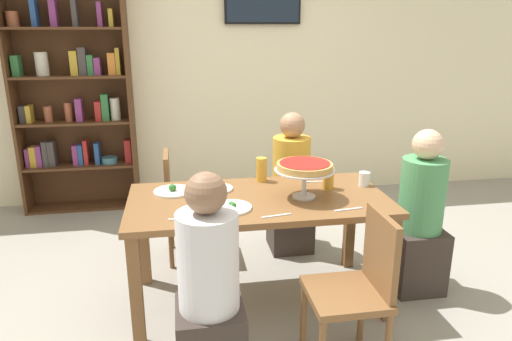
{
  "coord_description": "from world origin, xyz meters",
  "views": [
    {
      "loc": [
        -0.48,
        -2.76,
        1.78
      ],
      "look_at": [
        0.0,
        0.1,
        0.89
      ],
      "focal_mm": 32.81,
      "sensor_mm": 36.0,
      "label": 1
    }
  ],
  "objects_px": {
    "beer_glass_amber_short": "(328,178)",
    "cutlery_knife_far": "(184,219)",
    "cutlery_fork_far": "(277,216)",
    "salad_plate_far_diner": "(231,207)",
    "diner_head_east": "(419,223)",
    "cutlery_fork_near": "(348,209)",
    "dining_table": "(259,211)",
    "salad_plate_near_diner": "(216,187)",
    "beer_glass_amber_tall": "(261,169)",
    "television": "(263,1)",
    "diner_far_right": "(291,192)",
    "bookshelf": "(74,99)",
    "deep_dish_pizza_stand": "(305,168)",
    "cutlery_knife_near": "(318,182)",
    "salad_plate_spare": "(173,191)",
    "chair_near_right": "(359,284)",
    "water_glass_clear_near": "(364,179)",
    "chair_far_left": "(183,200)",
    "diner_near_left": "(209,299)"
  },
  "relations": [
    {
      "from": "bookshelf",
      "to": "deep_dish_pizza_stand",
      "type": "relative_size",
      "value": 5.79
    },
    {
      "from": "salad_plate_spare",
      "to": "beer_glass_amber_short",
      "type": "distance_m",
      "value": 1.04
    },
    {
      "from": "dining_table",
      "to": "water_glass_clear_near",
      "type": "bearing_deg",
      "value": 8.53
    },
    {
      "from": "cutlery_fork_far",
      "to": "salad_plate_far_diner",
      "type": "bearing_deg",
      "value": 138.83
    },
    {
      "from": "cutlery_knife_far",
      "to": "beer_glass_amber_tall",
      "type": "bearing_deg",
      "value": 53.95
    },
    {
      "from": "television",
      "to": "beer_glass_amber_short",
      "type": "relative_size",
      "value": 5.25
    },
    {
      "from": "diner_head_east",
      "to": "salad_plate_far_diner",
      "type": "xyz_separation_m",
      "value": [
        -1.31,
        -0.14,
        0.26
      ]
    },
    {
      "from": "television",
      "to": "beer_glass_amber_short",
      "type": "height_order",
      "value": "television"
    },
    {
      "from": "salad_plate_spare",
      "to": "beer_glass_amber_short",
      "type": "relative_size",
      "value": 1.74
    },
    {
      "from": "bookshelf",
      "to": "chair_far_left",
      "type": "height_order",
      "value": "bookshelf"
    },
    {
      "from": "diner_head_east",
      "to": "water_glass_clear_near",
      "type": "bearing_deg",
      "value": -21.23
    },
    {
      "from": "chair_far_left",
      "to": "salad_plate_spare",
      "type": "height_order",
      "value": "chair_far_left"
    },
    {
      "from": "beer_glass_amber_short",
      "to": "beer_glass_amber_tall",
      "type": "bearing_deg",
      "value": 150.49
    },
    {
      "from": "cutlery_fork_near",
      "to": "cutlery_knife_near",
      "type": "bearing_deg",
      "value": 85.18
    },
    {
      "from": "cutlery_knife_far",
      "to": "chair_far_left",
      "type": "bearing_deg",
      "value": 96.23
    },
    {
      "from": "dining_table",
      "to": "cutlery_fork_near",
      "type": "bearing_deg",
      "value": -31.02
    },
    {
      "from": "chair_far_left",
      "to": "cutlery_fork_near",
      "type": "height_order",
      "value": "chair_far_left"
    },
    {
      "from": "diner_near_left",
      "to": "beer_glass_amber_tall",
      "type": "relative_size",
      "value": 6.8
    },
    {
      "from": "salad_plate_far_diner",
      "to": "cutlery_knife_far",
      "type": "xyz_separation_m",
      "value": [
        -0.28,
        -0.12,
        -0.01
      ]
    },
    {
      "from": "beer_glass_amber_short",
      "to": "cutlery_knife_near",
      "type": "height_order",
      "value": "beer_glass_amber_short"
    },
    {
      "from": "diner_head_east",
      "to": "cutlery_fork_near",
      "type": "bearing_deg",
      "value": 23.24
    },
    {
      "from": "bookshelf",
      "to": "chair_near_right",
      "type": "relative_size",
      "value": 2.54
    },
    {
      "from": "salad_plate_near_diner",
      "to": "salad_plate_spare",
      "type": "xyz_separation_m",
      "value": [
        -0.28,
        -0.0,
        -0.01
      ]
    },
    {
      "from": "dining_table",
      "to": "cutlery_knife_far",
      "type": "xyz_separation_m",
      "value": [
        -0.48,
        -0.28,
        0.1
      ]
    },
    {
      "from": "chair_near_right",
      "to": "beer_glass_amber_short",
      "type": "relative_size",
      "value": 5.93
    },
    {
      "from": "salad_plate_far_diner",
      "to": "diner_far_right",
      "type": "bearing_deg",
      "value": 56.6
    },
    {
      "from": "dining_table",
      "to": "cutlery_fork_near",
      "type": "xyz_separation_m",
      "value": [
        0.49,
        -0.3,
        0.1
      ]
    },
    {
      "from": "chair_far_left",
      "to": "salad_plate_near_diner",
      "type": "xyz_separation_m",
      "value": [
        0.22,
        -0.52,
        0.27
      ]
    },
    {
      "from": "cutlery_knife_near",
      "to": "diner_head_east",
      "type": "bearing_deg",
      "value": 160.63
    },
    {
      "from": "salad_plate_near_diner",
      "to": "beer_glass_amber_tall",
      "type": "xyz_separation_m",
      "value": [
        0.33,
        0.14,
        0.06
      ]
    },
    {
      "from": "dining_table",
      "to": "cutlery_fork_far",
      "type": "distance_m",
      "value": 0.34
    },
    {
      "from": "chair_far_left",
      "to": "deep_dish_pizza_stand",
      "type": "bearing_deg",
      "value": 45.13
    },
    {
      "from": "bookshelf",
      "to": "salad_plate_spare",
      "type": "distance_m",
      "value": 2.08
    },
    {
      "from": "cutlery_fork_far",
      "to": "deep_dish_pizza_stand",
      "type": "bearing_deg",
      "value": 39.95
    },
    {
      "from": "dining_table",
      "to": "salad_plate_near_diner",
      "type": "xyz_separation_m",
      "value": [
        -0.25,
        0.19,
        0.11
      ]
    },
    {
      "from": "beer_glass_amber_tall",
      "to": "beer_glass_amber_short",
      "type": "height_order",
      "value": "beer_glass_amber_tall"
    },
    {
      "from": "dining_table",
      "to": "chair_far_left",
      "type": "relative_size",
      "value": 1.9
    },
    {
      "from": "cutlery_knife_near",
      "to": "bookshelf",
      "type": "bearing_deg",
      "value": -39.54
    },
    {
      "from": "chair_near_right",
      "to": "salad_plate_spare",
      "type": "distance_m",
      "value": 1.33
    },
    {
      "from": "dining_table",
      "to": "deep_dish_pizza_stand",
      "type": "xyz_separation_m",
      "value": [
        0.29,
        -0.04,
        0.29
      ]
    },
    {
      "from": "dining_table",
      "to": "salad_plate_far_diner",
      "type": "bearing_deg",
      "value": -140.24
    },
    {
      "from": "diner_far_right",
      "to": "bookshelf",
      "type": "bearing_deg",
      "value": -124.41
    },
    {
      "from": "cutlery_fork_far",
      "to": "diner_head_east",
      "type": "bearing_deg",
      "value": 5.84
    },
    {
      "from": "water_glass_clear_near",
      "to": "diner_far_right",
      "type": "bearing_deg",
      "value": 119.99
    },
    {
      "from": "beer_glass_amber_short",
      "to": "cutlery_knife_far",
      "type": "distance_m",
      "value": 1.04
    },
    {
      "from": "dining_table",
      "to": "diner_head_east",
      "type": "xyz_separation_m",
      "value": [
        1.11,
        -0.03,
        -0.15
      ]
    },
    {
      "from": "cutlery_fork_near",
      "to": "cutlery_fork_far",
      "type": "distance_m",
      "value": 0.44
    },
    {
      "from": "dining_table",
      "to": "salad_plate_spare",
      "type": "height_order",
      "value": "salad_plate_spare"
    },
    {
      "from": "dining_table",
      "to": "diner_far_right",
      "type": "distance_m",
      "value": 0.85
    },
    {
      "from": "diner_far_right",
      "to": "salad_plate_spare",
      "type": "bearing_deg",
      "value": -59.74
    }
  ]
}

